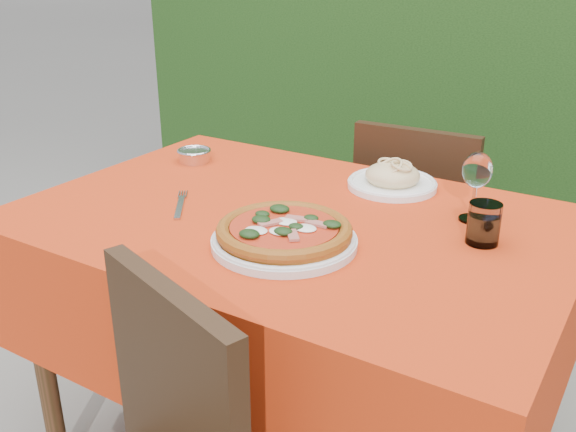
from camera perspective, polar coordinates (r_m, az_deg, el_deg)
The scene contains 9 objects.
hedge at distance 2.85m, azimuth 17.43°, elevation 13.47°, with size 3.20×0.55×1.78m.
dining_table at distance 1.56m, azimuth 0.35°, elevation -5.07°, with size 1.26×0.86×0.75m.
chair_far at distance 2.11m, azimuth 11.51°, elevation -1.33°, with size 0.40×0.40×0.84m.
pizza_plate at distance 1.33m, azimuth -0.34°, elevation -1.60°, with size 0.32×0.32×0.06m.
pasta_plate at distance 1.68m, azimuth 9.26°, elevation 3.27°, with size 0.23×0.23×0.07m.
water_glass at distance 1.40m, azimuth 16.99°, elevation -0.81°, with size 0.07×0.07×0.09m.
wine_glass at distance 1.49m, azimuth 16.46°, elevation 3.69°, with size 0.07×0.07×0.16m.
fork at distance 1.55m, azimuth -9.61°, elevation 0.78°, with size 0.03×0.20×0.01m, color #ACACB3.
steel_ramekin at distance 1.89m, azimuth -8.33°, elevation 5.28°, with size 0.09×0.09×0.03m, color silver.
Camera 1 is at (0.72, -1.17, 1.32)m, focal length 40.00 mm.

